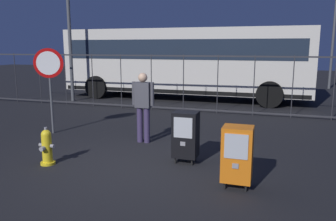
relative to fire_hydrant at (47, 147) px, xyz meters
name	(u,v)px	position (x,y,z in m)	size (l,w,h in m)	color
ground_plane	(134,167)	(1.66, 0.39, -0.35)	(60.00, 60.00, 0.00)	black
fire_hydrant	(47,147)	(0.00, 0.00, 0.00)	(0.33, 0.32, 0.75)	yellow
newspaper_box_primary	(186,134)	(2.53, 0.95, 0.22)	(0.48, 0.42, 1.02)	black
newspaper_box_secondary	(237,154)	(3.64, 0.01, 0.22)	(0.48, 0.42, 1.02)	black
stop_sign	(49,73)	(-1.42, 2.10, 1.25)	(0.71, 0.31, 2.23)	#4C4F54
pedestrian	(143,103)	(1.20, 2.03, 0.60)	(0.55, 0.22, 1.67)	#382D51
fence_barrier	(200,83)	(1.66, 6.14, 0.67)	(18.03, 0.04, 2.00)	#2D2D33
bus_near	(184,60)	(0.28, 9.14, 1.36)	(10.53, 2.87, 3.00)	beige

